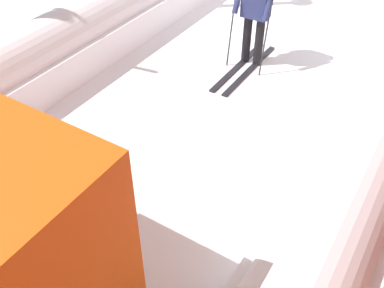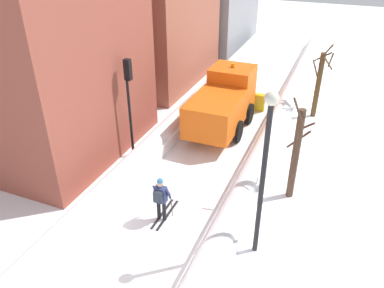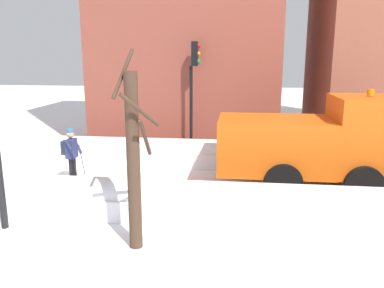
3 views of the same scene
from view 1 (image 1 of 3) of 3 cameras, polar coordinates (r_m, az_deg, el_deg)
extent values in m
cylinder|color=black|center=(7.39, 8.75, 13.05)|extent=(0.14, 0.14, 0.82)
cylinder|color=black|center=(7.47, 7.18, 13.51)|extent=(0.14, 0.14, 0.82)
cylinder|color=navy|center=(6.95, 10.20, 17.88)|extent=(0.09, 0.33, 0.56)
cube|color=black|center=(7.38, 7.61, 9.61)|extent=(0.09, 1.80, 0.03)
cube|color=black|center=(7.46, 6.07, 10.10)|extent=(0.09, 1.80, 0.03)
cylinder|color=#262628|center=(7.06, 9.55, 13.32)|extent=(0.02, 0.19, 1.19)
cylinder|color=#262628|center=(7.28, 5.14, 14.59)|extent=(0.02, 0.19, 1.19)
camera|label=2|loc=(18.31, 10.26, 58.27)|focal=35.64mm
camera|label=3|loc=(14.30, -62.80, 22.84)|focal=36.37mm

